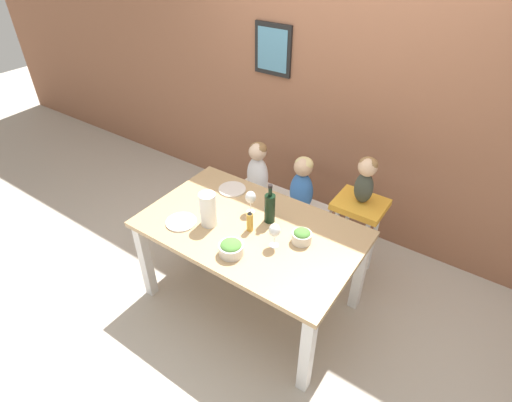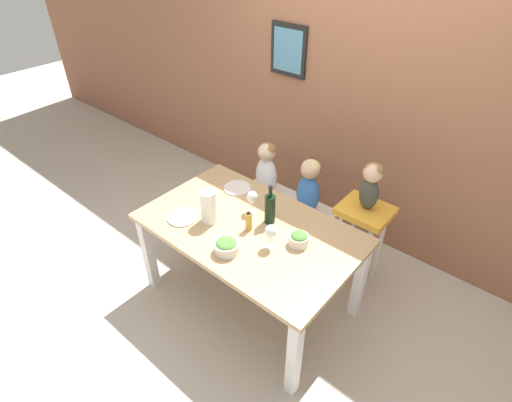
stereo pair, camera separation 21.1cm
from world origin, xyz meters
name	(u,v)px [view 2 (the right image)]	position (x,y,z in m)	size (l,w,h in m)	color
ground_plane	(250,297)	(0.00, 0.00, 0.00)	(14.00, 14.00, 0.00)	#BCB2A3
wall_back	(356,87)	(0.00, 1.31, 1.35)	(10.00, 0.09, 2.70)	#8E5B42
dining_table	(250,237)	(0.00, 0.00, 0.64)	(1.51, 0.92, 0.73)	tan
chair_far_left	(266,199)	(-0.43, 0.71, 0.37)	(0.44, 0.38, 0.44)	silver
chair_far_center	(306,218)	(0.01, 0.71, 0.37)	(0.44, 0.38, 0.44)	silver
chair_right_highchair	(362,225)	(0.51, 0.71, 0.57)	(0.37, 0.32, 0.73)	silver
person_child_left	(267,167)	(-0.43, 0.72, 0.71)	(0.20, 0.16, 0.49)	silver
person_child_center	(309,186)	(0.01, 0.72, 0.71)	(0.20, 0.16, 0.49)	#3366B2
person_baby_right	(371,182)	(0.51, 0.72, 0.96)	(0.14, 0.14, 0.37)	#3D4238
wine_bottle	(270,208)	(0.07, 0.13, 0.85)	(0.07, 0.07, 0.30)	black
paper_towel_roll	(209,207)	(-0.26, -0.13, 0.86)	(0.11, 0.11, 0.25)	white
wine_glass_near	(271,232)	(0.24, -0.07, 0.86)	(0.08, 0.08, 0.18)	white
wine_glass_far	(252,197)	(-0.10, 0.14, 0.86)	(0.08, 0.08, 0.18)	white
salad_bowl_large	(226,246)	(0.05, -0.28, 0.78)	(0.16, 0.16, 0.10)	silver
salad_bowl_small	(299,239)	(0.36, 0.07, 0.78)	(0.13, 0.13, 0.10)	silver
dinner_plate_front_left	(182,217)	(-0.42, -0.23, 0.74)	(0.21, 0.21, 0.01)	silver
dinner_plate_back_left	(237,188)	(-0.38, 0.29, 0.74)	(0.21, 0.21, 0.01)	silver
condiment_bottle_hot_sauce	(249,221)	(0.01, -0.02, 0.81)	(0.04, 0.04, 0.16)	#BC8E33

